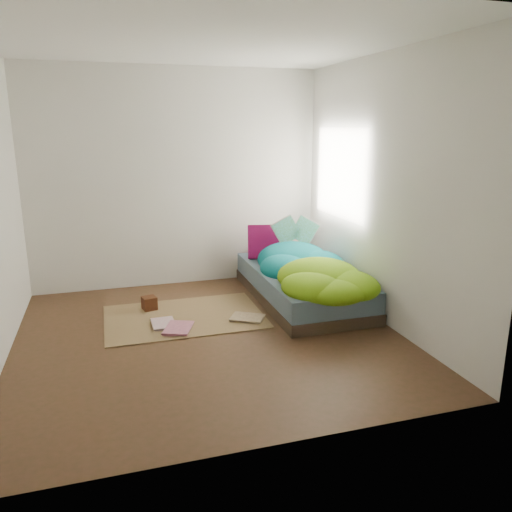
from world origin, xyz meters
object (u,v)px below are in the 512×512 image
Objects in this scene: open_book at (296,222)px; bed at (301,285)px; pillow_magenta at (265,242)px; floor_book_b at (166,328)px; wooden_box at (149,303)px; floor_book_a at (152,325)px.

bed is at bearing -84.94° from open_book.
floor_book_b is at bearing -126.66° from pillow_magenta.
bed is 5.97× the size of floor_book_b.
bed is 1.67m from floor_book_b.
floor_book_b is at bearing -80.95° from wooden_box.
bed is 1.75m from floor_book_a.
floor_book_b reaches higher than floor_book_a.
open_book reaches higher than pillow_magenta.
open_book is 2.04m from floor_book_b.
floor_book_a is (-1.48, -0.98, -0.52)m from pillow_magenta.
floor_book_a is at bearing -132.18° from pillow_magenta.
open_book is at bearing 49.45° from floor_book_b.
bed is 0.78m from pillow_magenta.
open_book reaches higher than bed.
open_book is at bearing -25.36° from pillow_magenta.
open_book is at bearing 8.10° from wooden_box.
open_book is at bearing 20.80° from floor_book_a.
bed is 4.38× the size of open_book.
pillow_magenta reaches higher than floor_book_a.
floor_book_a is 0.17m from floor_book_b.
pillow_magenta reaches higher than bed.
wooden_box is (-1.69, 0.14, -0.09)m from bed.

